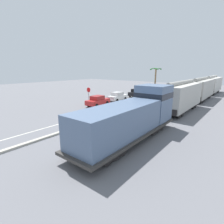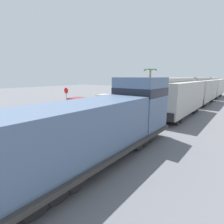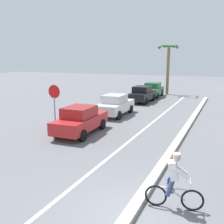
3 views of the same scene
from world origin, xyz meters
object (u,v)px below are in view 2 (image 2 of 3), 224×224
Objects in this scene: locomotive at (108,123)px; parked_car_green at (139,94)px; hopper_car_trailing at (214,87)px; parked_car_red at (78,104)px; hopper_car_lead at (179,97)px; cyclist at (78,120)px; stop_sign at (66,94)px; parked_car_black at (128,96)px; parked_car_white at (104,100)px; hopper_car_middle at (202,91)px; palm_tree_near at (150,76)px.

locomotive reaches higher than parked_car_green.
hopper_car_trailing is 29.85m from parked_car_red.
parked_car_red is at bearing -158.78° from hopper_car_lead.
parked_car_green is at bearing -135.59° from hopper_car_trailing.
cyclist is 9.28m from stop_sign.
parked_car_black is 0.99× the size of parked_car_green.
parked_car_white and parked_car_green have the same top height.
stop_sign is at bearing 150.78° from locomotive.
locomotive is 23.76m from hopper_car_middle.
locomotive is at bearing -48.98° from parked_car_white.
palm_tree_near is (-5.69, 24.67, 3.48)m from cyclist.
hopper_car_trailing is 24.99m from parked_car_white.
parked_car_red is 16.32m from parked_car_green.
hopper_car_lead is 3.68× the size of stop_sign.
hopper_car_trailing reaches higher than parked_car_red.
hopper_car_trailing is at bearing 90.00° from hopper_car_middle.
parked_car_black is (-11.44, 19.94, -0.98)m from locomotive.
hopper_car_middle is 6.18× the size of cyclist.
parked_car_green is (-0.04, 10.90, 0.00)m from parked_car_white.
hopper_car_trailing is 13.71m from palm_tree_near.
parked_car_white is at bearing 80.08° from stop_sign.
locomotive is 1.10× the size of hopper_car_lead.
parked_car_green is (-11.51, -11.27, -1.26)m from hopper_car_trailing.
stop_sign is at bearing 147.74° from cyclist.
hopper_car_lead is 2.48× the size of parked_car_red.
hopper_car_trailing is (0.00, 11.60, 0.00)m from hopper_car_middle.
stop_sign is (-1.23, -0.74, 1.21)m from parked_car_red.
palm_tree_near is (2.09, 19.76, 2.27)m from stop_sign.
palm_tree_near is (0.98, 6.83, 3.48)m from parked_car_black.
hopper_car_middle is 11.58m from parked_car_green.
parked_car_black is at bearing 119.85° from locomotive.
parked_car_red is (-11.32, -27.59, -1.26)m from hopper_car_trailing.
palm_tree_near is (-10.47, 3.02, 2.22)m from hopper_car_middle.
parked_car_black is at bearing 85.10° from stop_sign.
locomotive is 35.36m from hopper_car_trailing.
hopper_car_trailing reaches higher than cyclist.
cyclist reaches higher than parked_car_red.
cyclist is at bearing -69.49° from parked_car_black.
palm_tree_near reaches higher than parked_car_green.
parked_car_white is 2.47× the size of cyclist.
stop_sign is (-12.55, 7.02, 0.23)m from locomotive.
hopper_car_lead is at bearing 22.26° from stop_sign.
cyclist is at bearing 156.15° from locomotive.
parked_car_black is (-0.12, 12.18, 0.00)m from parked_car_red.
locomotive is 2.76× the size of parked_car_black.
hopper_car_lead is 2.52× the size of parked_car_black.
hopper_car_lead is 1.74× the size of palm_tree_near.
parked_car_green is 2.49× the size of cyclist.
palm_tree_near is at bearing 68.83° from parked_car_green.
parked_car_black is at bearing 145.77° from hopper_car_lead.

